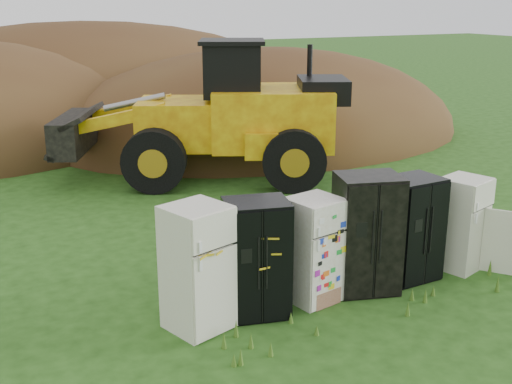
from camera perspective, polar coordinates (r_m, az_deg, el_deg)
ground at (r=10.40m, az=7.57°, el=-8.91°), size 120.00×120.00×0.00m
fridge_leftmost at (r=9.00m, az=-5.24°, el=-6.74°), size 1.00×0.98×1.81m
fridge_black_side at (r=9.36m, az=0.04°, el=-5.91°), size 1.05×0.91×1.74m
fridge_sticker at (r=9.83m, az=5.13°, el=-5.14°), size 0.86×0.82×1.64m
fridge_dark_mid at (r=10.25m, az=9.83°, el=-3.65°), size 1.15×1.03×1.89m
fridge_black_right at (r=10.86m, az=13.61°, el=-3.16°), size 0.91×0.77×1.73m
fridge_open_door at (r=11.51m, az=17.82°, el=-2.68°), size 0.91×0.87×1.61m
wheel_loader at (r=16.37m, az=-5.21°, el=7.16°), size 7.86×5.76×3.53m
dirt_mound_right at (r=22.19m, az=0.54°, el=5.14°), size 14.36×10.53×5.89m
dirt_mound_back at (r=27.17m, az=-14.81°, el=6.75°), size 20.17×13.44×7.34m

